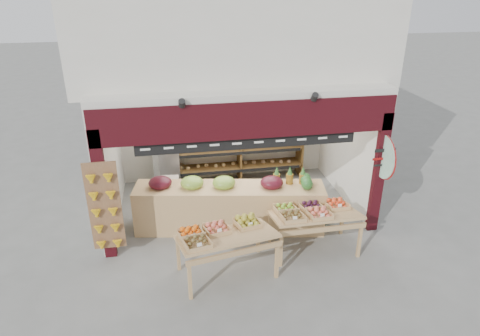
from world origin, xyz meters
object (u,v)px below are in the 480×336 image
object	(u,v)px
cardboard_stack	(180,193)
display_table_left	(219,235)
back_shelving	(239,137)
mid_counter	(229,206)
refrigerator	(169,159)
display_table_right	(311,213)
watermelon_pile	(312,213)

from	to	relation	value
cardboard_stack	display_table_left	xyz separation A→B (m)	(0.59, -2.88, 0.59)
back_shelving	mid_counter	distance (m)	2.56
refrigerator	display_table_right	xyz separation A→B (m)	(2.67, -3.25, 0.04)
cardboard_stack	display_table_right	distance (m)	3.51
mid_counter	display_table_right	size ratio (longest dim) A/B	2.39
display_table_right	watermelon_pile	distance (m)	1.27
display_table_left	watermelon_pile	size ratio (longest dim) A/B	2.46
back_shelving	mid_counter	bearing A→B (deg)	-105.46
display_table_right	refrigerator	bearing A→B (deg)	129.40
cardboard_stack	watermelon_pile	world-z (taller)	cardboard_stack
back_shelving	watermelon_pile	world-z (taller)	back_shelving
cardboard_stack	back_shelving	bearing A→B (deg)	31.61
mid_counter	display_table_right	world-z (taller)	mid_counter
refrigerator	back_shelving	bearing A→B (deg)	24.80
refrigerator	display_table_left	xyz separation A→B (m)	(0.79, -3.71, 0.04)
back_shelving	refrigerator	distance (m)	1.91
refrigerator	display_table_left	size ratio (longest dim) A/B	0.85
back_shelving	refrigerator	size ratio (longest dim) A/B	2.11
display_table_right	watermelon_pile	xyz separation A→B (m)	(0.42, 1.01, -0.63)
back_shelving	display_table_left	distance (m)	4.06
cardboard_stack	mid_counter	size ratio (longest dim) A/B	0.25
mid_counter	display_table_right	distance (m)	1.84
mid_counter	display_table_left	distance (m)	1.59
refrigerator	mid_counter	distance (m)	2.51
display_table_left	display_table_right	distance (m)	1.93
cardboard_stack	display_table_right	bearing A→B (deg)	-44.49
cardboard_stack	mid_counter	xyz separation A→B (m)	(0.99, -1.37, 0.30)
refrigerator	mid_counter	world-z (taller)	refrigerator
mid_counter	watermelon_pile	world-z (taller)	mid_counter
refrigerator	cardboard_stack	xyz separation A→B (m)	(0.20, -0.83, -0.55)
display_table_left	cardboard_stack	bearing A→B (deg)	101.58
cardboard_stack	watermelon_pile	size ratio (longest dim) A/B	1.31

